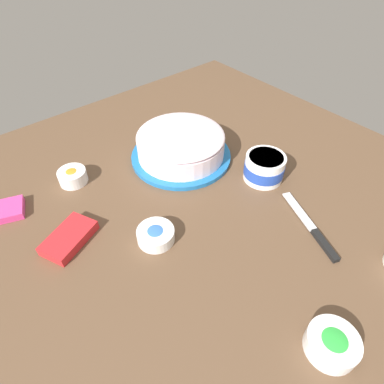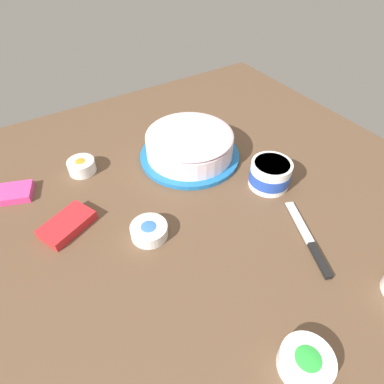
{
  "view_description": "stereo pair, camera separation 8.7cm",
  "coord_description": "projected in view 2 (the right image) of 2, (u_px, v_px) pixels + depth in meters",
  "views": [
    {
      "loc": [
        -0.35,
        -0.39,
        0.64
      ],
      "look_at": [
        0.05,
        0.09,
        0.04
      ],
      "focal_mm": 30.5,
      "sensor_mm": 36.0,
      "label": 1
    },
    {
      "loc": [
        -0.28,
        -0.44,
        0.64
      ],
      "look_at": [
        0.05,
        0.09,
        0.04
      ],
      "focal_mm": 30.5,
      "sensor_mm": 36.0,
      "label": 2
    }
  ],
  "objects": [
    {
      "name": "frosting_tub",
      "position": [
        270.0,
        174.0,
        0.92
      ],
      "size": [
        0.12,
        0.12,
        0.08
      ],
      "color": "white",
      "rests_on": "ground_plane"
    },
    {
      "name": "spreading_knife",
      "position": [
        311.0,
        243.0,
        0.79
      ],
      "size": [
        0.11,
        0.23,
        0.01
      ],
      "color": "silver",
      "rests_on": "ground_plane"
    },
    {
      "name": "candy_box_upper",
      "position": [
        5.0,
        194.0,
        0.9
      ],
      "size": [
        0.16,
        0.12,
        0.02
      ],
      "primitive_type": "cube",
      "rotation": [
        0.0,
        0.0,
        -0.35
      ],
      "color": "#E53D8E",
      "rests_on": "ground_plane"
    },
    {
      "name": "sprinkle_bowl_orange",
      "position": [
        82.0,
        166.0,
        0.98
      ],
      "size": [
        0.08,
        0.08,
        0.04
      ],
      "color": "white",
      "rests_on": "ground_plane"
    },
    {
      "name": "sprinkle_bowl_green",
      "position": [
        307.0,
        361.0,
        0.58
      ],
      "size": [
        0.1,
        0.1,
        0.04
      ],
      "color": "white",
      "rests_on": "ground_plane"
    },
    {
      "name": "ground_plane",
      "position": [
        194.0,
        231.0,
        0.82
      ],
      "size": [
        1.54,
        1.54,
        0.0
      ],
      "primitive_type": "plane",
      "color": "brown"
    },
    {
      "name": "candy_box_lower",
      "position": [
        67.0,
        224.0,
        0.82
      ],
      "size": [
        0.15,
        0.12,
        0.03
      ],
      "primitive_type": "cube",
      "rotation": [
        0.0,
        0.0,
        0.42
      ],
      "color": "red",
      "rests_on": "ground_plane"
    },
    {
      "name": "sprinkle_bowl_blue",
      "position": [
        149.0,
        230.0,
        0.8
      ],
      "size": [
        0.09,
        0.09,
        0.03
      ],
      "color": "white",
      "rests_on": "ground_plane"
    },
    {
      "name": "frosted_cake",
      "position": [
        190.0,
        145.0,
        1.01
      ],
      "size": [
        0.31,
        0.31,
        0.1
      ],
      "color": "#1E6BB2",
      "rests_on": "ground_plane"
    }
  ]
}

